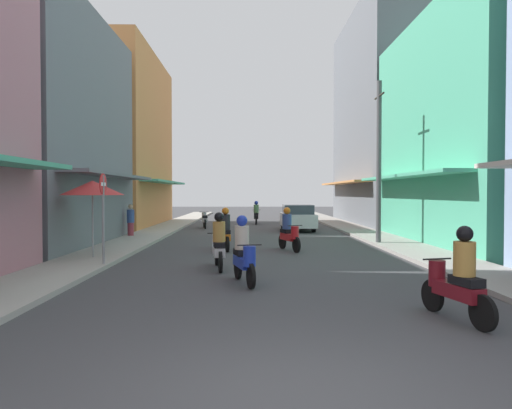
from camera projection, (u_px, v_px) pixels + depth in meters
The scene contains 19 objects.
ground_plane at pixel (260, 236), 22.90m from camera, with size 98.18×98.18×0.00m, color #424244.
sidewalk_left at pixel (149, 235), 22.83m from camera, with size 1.97×52.63×0.12m, color #ADA89E.
sidewalk_right at pixel (370, 234), 22.97m from camera, with size 1.97×52.63×0.12m, color #9E9991.
building_left_mid at pixel (25, 131), 18.44m from camera, with size 7.05×9.87×9.14m.
building_left_far at pixel (110, 141), 29.69m from camera, with size 7.05×11.15×10.81m.
building_right_mid at pixel (489, 131), 19.23m from camera, with size 7.05×11.45×9.37m.
building_right_far at pixel (394, 119), 31.90m from camera, with size 7.05×13.11×14.31m.
motorbike_silver at pixel (205, 220), 27.91m from camera, with size 0.57×1.80×0.96m.
motorbike_orange at pixel (225, 231), 17.11m from camera, with size 0.62×1.79×1.58m.
motorbike_white at pixel (218, 244), 12.86m from camera, with size 0.57×1.80×1.58m.
motorbike_blue at pixel (244, 253), 10.82m from camera, with size 0.67×1.77×1.58m.
motorbike_red at pixel (289, 231), 16.99m from camera, with size 0.76×1.74×1.58m.
motorbike_black at pixel (256, 214), 31.41m from camera, with size 0.55×1.81×1.58m.
motorbike_maroon at pixel (457, 278), 7.63m from camera, with size 0.65×1.78×1.58m.
parked_car at pixel (298, 217), 26.14m from camera, with size 1.78×4.11×1.45m.
pedestrian_far at pixel (131, 221), 21.73m from camera, with size 0.34×0.34×1.58m.
vendor_umbrella at pixel (92, 188), 14.42m from camera, with size 1.94×1.94×2.49m.
utility_pole at pixel (379, 161), 18.69m from camera, with size 0.20×1.20×6.59m.
street_sign_no_entry at pixel (103, 207), 13.02m from camera, with size 0.07×0.60×2.65m.
Camera 1 is at (-0.48, -4.54, 2.10)m, focal length 32.73 mm.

